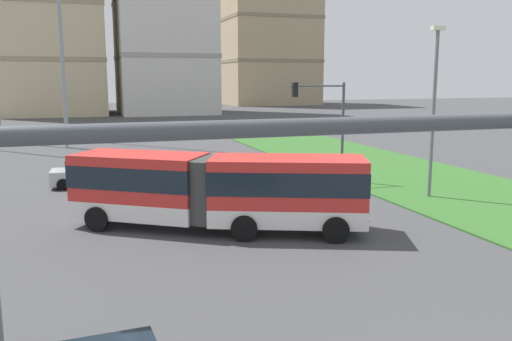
{
  "coord_description": "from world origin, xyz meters",
  "views": [
    {
      "loc": [
        -6.55,
        -5.72,
        6.04
      ],
      "look_at": [
        0.43,
        15.28,
        2.2
      ],
      "focal_mm": 37.49,
      "sensor_mm": 36.0,
      "label": 1
    }
  ],
  "objects_px": {
    "car_silver_hatch": "(91,173)",
    "streetlight_median": "(434,105)",
    "traffic_light_far_right": "(326,115)",
    "articulated_bus": "(217,189)",
    "apartment_tower_eastcentre": "(268,21)"
  },
  "relations": [
    {
      "from": "articulated_bus",
      "to": "apartment_tower_eastcentre",
      "type": "bearing_deg",
      "value": 69.27
    },
    {
      "from": "car_silver_hatch",
      "to": "traffic_light_far_right",
      "type": "relative_size",
      "value": 0.78
    },
    {
      "from": "car_silver_hatch",
      "to": "articulated_bus",
      "type": "bearing_deg",
      "value": -67.0
    },
    {
      "from": "car_silver_hatch",
      "to": "streetlight_median",
      "type": "height_order",
      "value": "streetlight_median"
    },
    {
      "from": "traffic_light_far_right",
      "to": "articulated_bus",
      "type": "bearing_deg",
      "value": -138.22
    },
    {
      "from": "traffic_light_far_right",
      "to": "apartment_tower_eastcentre",
      "type": "height_order",
      "value": "apartment_tower_eastcentre"
    },
    {
      "from": "traffic_light_far_right",
      "to": "car_silver_hatch",
      "type": "bearing_deg",
      "value": 165.21
    },
    {
      "from": "apartment_tower_eastcentre",
      "to": "traffic_light_far_right",
      "type": "bearing_deg",
      "value": -107.67
    },
    {
      "from": "articulated_bus",
      "to": "traffic_light_far_right",
      "type": "bearing_deg",
      "value": 41.78
    },
    {
      "from": "articulated_bus",
      "to": "traffic_light_far_right",
      "type": "height_order",
      "value": "traffic_light_far_right"
    },
    {
      "from": "car_silver_hatch",
      "to": "streetlight_median",
      "type": "bearing_deg",
      "value": -27.8
    },
    {
      "from": "traffic_light_far_right",
      "to": "apartment_tower_eastcentre",
      "type": "relative_size",
      "value": 0.15
    },
    {
      "from": "streetlight_median",
      "to": "apartment_tower_eastcentre",
      "type": "bearing_deg",
      "value": 75.09
    },
    {
      "from": "traffic_light_far_right",
      "to": "streetlight_median",
      "type": "height_order",
      "value": "streetlight_median"
    },
    {
      "from": "articulated_bus",
      "to": "streetlight_median",
      "type": "height_order",
      "value": "streetlight_median"
    }
  ]
}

